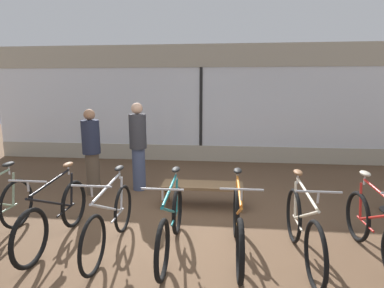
{
  "coord_description": "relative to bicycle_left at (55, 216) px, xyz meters",
  "views": [
    {
      "loc": [
        0.61,
        -4.05,
        2.08
      ],
      "look_at": [
        0.0,
        1.81,
        0.95
      ],
      "focal_mm": 28.0,
      "sensor_mm": 36.0,
      "label": 1
    }
  ],
  "objects": [
    {
      "name": "bicycle_far_right",
      "position": [
        4.07,
        0.02,
        -0.01
      ],
      "size": [
        0.46,
        1.69,
        1.02
      ],
      "color": "black",
      "rests_on": "ground_plane"
    },
    {
      "name": "shop_back_wall",
      "position": [
        1.6,
        4.75,
        1.25
      ],
      "size": [
        12.0,
        0.08,
        3.2
      ],
      "color": "#B2A893",
      "rests_on": "ground_plane"
    },
    {
      "name": "bicycle_right",
      "position": [
        3.19,
        -0.09,
        0.01
      ],
      "size": [
        0.46,
        1.71,
        1.05
      ],
      "color": "black",
      "rests_on": "ground_plane"
    },
    {
      "name": "display_bench",
      "position": [
        1.88,
        1.43,
        -0.04
      ],
      "size": [
        1.4,
        0.44,
        0.42
      ],
      "color": "brown",
      "rests_on": "ground_plane"
    },
    {
      "name": "bicycle_center_right",
      "position": [
        2.42,
        -0.04,
        -0.0
      ],
      "size": [
        0.46,
        1.7,
        1.03
      ],
      "color": "black",
      "rests_on": "ground_plane"
    },
    {
      "name": "customer_by_window",
      "position": [
        0.52,
        2.21,
        0.55
      ],
      "size": [
        0.37,
        0.37,
        1.78
      ],
      "color": "#424C6B",
      "rests_on": "ground_plane"
    },
    {
      "name": "ground_plane",
      "position": [
        1.6,
        0.52,
        -0.39
      ],
      "size": [
        24.0,
        24.0,
        0.0
      ],
      "primitive_type": "plane",
      "color": "brown"
    },
    {
      "name": "bicycle_left",
      "position": [
        0.0,
        0.0,
        0.0
      ],
      "size": [
        0.46,
        1.75,
        1.03
      ],
      "color": "black",
      "rests_on": "ground_plane"
    },
    {
      "name": "bicycle_center_left",
      "position": [
        0.79,
        -0.07,
        0.0
      ],
      "size": [
        0.46,
        1.71,
        1.02
      ],
      "color": "black",
      "rests_on": "ground_plane"
    },
    {
      "name": "bicycle_center",
      "position": [
        1.58,
        -0.06,
        -0.01
      ],
      "size": [
        0.46,
        1.74,
        1.02
      ],
      "color": "black",
      "rests_on": "ground_plane"
    },
    {
      "name": "customer_near_rack",
      "position": [
        -0.3,
        1.88,
        0.49
      ],
      "size": [
        0.4,
        0.4,
        1.67
      ],
      "color": "brown",
      "rests_on": "ground_plane"
    }
  ]
}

